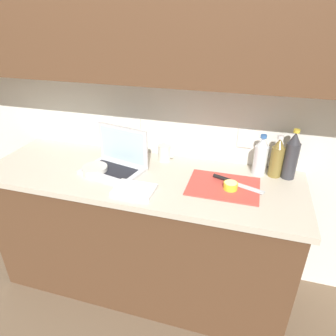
{
  "coord_description": "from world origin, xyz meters",
  "views": [
    {
      "loc": [
        0.61,
        -1.47,
        1.77
      ],
      "look_at": [
        0.19,
        -0.01,
        0.97
      ],
      "focal_mm": 32.0,
      "sensor_mm": 36.0,
      "label": 1
    }
  ],
  "objects_px": {
    "bowl_white": "(95,170)",
    "measuring_cup": "(165,153)",
    "bottle_oil_tall": "(277,158)",
    "knife": "(229,181)",
    "lemon_half_cut": "(231,186)",
    "bottle_water_clear": "(291,156)",
    "cutting_board": "(223,186)",
    "laptop": "(117,160)",
    "bottle_green_soda": "(261,156)"
  },
  "relations": [
    {
      "from": "measuring_cup",
      "to": "knife",
      "type": "bearing_deg",
      "value": -22.14
    },
    {
      "from": "laptop",
      "to": "knife",
      "type": "xyz_separation_m",
      "value": [
        0.69,
        0.02,
        -0.04
      ]
    },
    {
      "from": "cutting_board",
      "to": "knife",
      "type": "distance_m",
      "value": 0.06
    },
    {
      "from": "bottle_oil_tall",
      "to": "measuring_cup",
      "type": "bearing_deg",
      "value": 178.89
    },
    {
      "from": "cutting_board",
      "to": "bottle_oil_tall",
      "type": "relative_size",
      "value": 1.54
    },
    {
      "from": "lemon_half_cut",
      "to": "bottle_water_clear",
      "type": "bearing_deg",
      "value": 37.7
    },
    {
      "from": "bowl_white",
      "to": "cutting_board",
      "type": "bearing_deg",
      "value": 4.18
    },
    {
      "from": "knife",
      "to": "bottle_water_clear",
      "type": "relative_size",
      "value": 0.98
    },
    {
      "from": "bottle_green_soda",
      "to": "bowl_white",
      "type": "distance_m",
      "value": 0.99
    },
    {
      "from": "knife",
      "to": "bowl_white",
      "type": "bearing_deg",
      "value": -152.63
    },
    {
      "from": "bowl_white",
      "to": "knife",
      "type": "bearing_deg",
      "value": 7.8
    },
    {
      "from": "bottle_water_clear",
      "to": "knife",
      "type": "bearing_deg",
      "value": -153.0
    },
    {
      "from": "laptop",
      "to": "cutting_board",
      "type": "xyz_separation_m",
      "value": [
        0.66,
        -0.03,
        -0.06
      ]
    },
    {
      "from": "cutting_board",
      "to": "bottle_oil_tall",
      "type": "xyz_separation_m",
      "value": [
        0.27,
        0.22,
        0.11
      ]
    },
    {
      "from": "laptop",
      "to": "lemon_half_cut",
      "type": "bearing_deg",
      "value": 8.85
    },
    {
      "from": "laptop",
      "to": "bottle_water_clear",
      "type": "distance_m",
      "value": 1.03
    },
    {
      "from": "laptop",
      "to": "bottle_green_soda",
      "type": "relative_size",
      "value": 1.61
    },
    {
      "from": "cutting_board",
      "to": "bowl_white",
      "type": "xyz_separation_m",
      "value": [
        -0.77,
        -0.06,
        0.02
      ]
    },
    {
      "from": "bowl_white",
      "to": "laptop",
      "type": "bearing_deg",
      "value": 38.85
    },
    {
      "from": "measuring_cup",
      "to": "bottle_water_clear",
      "type": "bearing_deg",
      "value": -1.0
    },
    {
      "from": "knife",
      "to": "lemon_half_cut",
      "type": "height_order",
      "value": "lemon_half_cut"
    },
    {
      "from": "laptop",
      "to": "lemon_half_cut",
      "type": "relative_size",
      "value": 5.18
    },
    {
      "from": "bottle_water_clear",
      "to": "bowl_white",
      "type": "height_order",
      "value": "bottle_water_clear"
    },
    {
      "from": "cutting_board",
      "to": "measuring_cup",
      "type": "xyz_separation_m",
      "value": [
        -0.41,
        0.23,
        0.05
      ]
    },
    {
      "from": "bottle_green_soda",
      "to": "bowl_white",
      "type": "height_order",
      "value": "bottle_green_soda"
    },
    {
      "from": "laptop",
      "to": "knife",
      "type": "distance_m",
      "value": 0.69
    },
    {
      "from": "knife",
      "to": "bottle_water_clear",
      "type": "xyz_separation_m",
      "value": [
        0.33,
        0.17,
        0.12
      ]
    },
    {
      "from": "cutting_board",
      "to": "knife",
      "type": "height_order",
      "value": "knife"
    },
    {
      "from": "knife",
      "to": "lemon_half_cut",
      "type": "bearing_deg",
      "value": -59.04
    },
    {
      "from": "lemon_half_cut",
      "to": "laptop",
      "type": "bearing_deg",
      "value": 175.82
    },
    {
      "from": "bottle_water_clear",
      "to": "measuring_cup",
      "type": "bearing_deg",
      "value": 179.0
    },
    {
      "from": "knife",
      "to": "measuring_cup",
      "type": "xyz_separation_m",
      "value": [
        -0.44,
        0.18,
        0.04
      ]
    },
    {
      "from": "knife",
      "to": "measuring_cup",
      "type": "height_order",
      "value": "measuring_cup"
    },
    {
      "from": "bowl_white",
      "to": "measuring_cup",
      "type": "bearing_deg",
      "value": 39.16
    },
    {
      "from": "bottle_oil_tall",
      "to": "knife",
      "type": "bearing_deg",
      "value": -146.39
    },
    {
      "from": "bottle_oil_tall",
      "to": "measuring_cup",
      "type": "relative_size",
      "value": 2.39
    },
    {
      "from": "laptop",
      "to": "bottle_green_soda",
      "type": "height_order",
      "value": "laptop"
    },
    {
      "from": "knife",
      "to": "measuring_cup",
      "type": "bearing_deg",
      "value": 177.43
    },
    {
      "from": "laptop",
      "to": "bottle_water_clear",
      "type": "bearing_deg",
      "value": 23.58
    },
    {
      "from": "measuring_cup",
      "to": "bottle_oil_tall",
      "type": "bearing_deg",
      "value": -1.11
    },
    {
      "from": "knife",
      "to": "bottle_water_clear",
      "type": "height_order",
      "value": "bottle_water_clear"
    },
    {
      "from": "lemon_half_cut",
      "to": "bowl_white",
      "type": "height_order",
      "value": "lemon_half_cut"
    },
    {
      "from": "laptop",
      "to": "bottle_oil_tall",
      "type": "relative_size",
      "value": 1.57
    },
    {
      "from": "bottle_oil_tall",
      "to": "bowl_white",
      "type": "height_order",
      "value": "bottle_oil_tall"
    },
    {
      "from": "lemon_half_cut",
      "to": "knife",
      "type": "bearing_deg",
      "value": 101.39
    },
    {
      "from": "laptop",
      "to": "cutting_board",
      "type": "relative_size",
      "value": 1.02
    },
    {
      "from": "cutting_board",
      "to": "bottle_green_soda",
      "type": "relative_size",
      "value": 1.58
    },
    {
      "from": "cutting_board",
      "to": "bottle_green_soda",
      "type": "bearing_deg",
      "value": 49.98
    },
    {
      "from": "cutting_board",
      "to": "knife",
      "type": "xyz_separation_m",
      "value": [
        0.03,
        0.05,
        0.01
      ]
    },
    {
      "from": "lemon_half_cut",
      "to": "bowl_white",
      "type": "distance_m",
      "value": 0.81
    }
  ]
}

